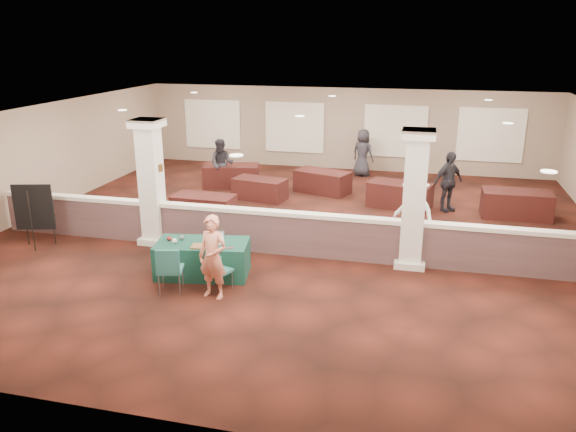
% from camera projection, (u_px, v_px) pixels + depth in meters
% --- Properties ---
extents(ground, '(16.00, 16.00, 0.00)m').
position_uv_depth(ground, '(299.00, 234.00, 15.24)').
color(ground, '#441911').
rests_on(ground, ground).
extents(wall_back, '(16.00, 0.04, 3.20)m').
position_uv_depth(wall_back, '(344.00, 129.00, 22.14)').
color(wall_back, gray).
rests_on(wall_back, ground).
extents(wall_front, '(16.00, 0.04, 3.20)m').
position_uv_depth(wall_front, '(166.00, 320.00, 7.36)').
color(wall_front, gray).
rests_on(wall_front, ground).
extents(wall_left, '(0.04, 16.00, 3.20)m').
position_uv_depth(wall_left, '(36.00, 161.00, 16.57)').
color(wall_left, gray).
rests_on(wall_left, ground).
extents(ceiling, '(16.00, 16.00, 0.02)m').
position_uv_depth(ceiling, '(300.00, 116.00, 14.26)').
color(ceiling, silver).
rests_on(ceiling, wall_back).
extents(partition_wall, '(15.60, 0.28, 1.10)m').
position_uv_depth(partition_wall, '(286.00, 232.00, 13.68)').
color(partition_wall, '#513638').
rests_on(partition_wall, ground).
extents(column_left, '(0.72, 0.72, 3.20)m').
position_uv_depth(column_left, '(151.00, 181.00, 14.15)').
color(column_left, white).
rests_on(column_left, ground).
extents(column_right, '(0.72, 0.72, 3.20)m').
position_uv_depth(column_right, '(414.00, 198.00, 12.67)').
color(column_right, white).
rests_on(column_right, ground).
extents(sconce_left, '(0.12, 0.12, 0.18)m').
position_uv_depth(sconce_left, '(140.00, 167.00, 14.10)').
color(sconce_left, brown).
rests_on(sconce_left, column_left).
extents(sconce_right, '(0.12, 0.12, 0.18)m').
position_uv_depth(sconce_right, '(160.00, 168.00, 13.97)').
color(sconce_right, brown).
rests_on(sconce_right, column_left).
extents(near_table, '(2.17, 1.34, 0.78)m').
position_uv_depth(near_table, '(203.00, 259.00, 12.54)').
color(near_table, '#0F372B').
rests_on(near_table, ground).
extents(conf_chair_main, '(0.55, 0.55, 0.86)m').
position_uv_depth(conf_chair_main, '(217.00, 268.00, 11.72)').
color(conf_chair_main, '#205F5F').
rests_on(conf_chair_main, ground).
extents(conf_chair_side, '(0.63, 0.63, 1.02)m').
position_uv_depth(conf_chair_side, '(169.00, 267.00, 11.57)').
color(conf_chair_side, '#205F5F').
rests_on(conf_chair_side, ground).
extents(easel_board, '(0.95, 0.57, 1.65)m').
position_uv_depth(easel_board, '(34.00, 208.00, 13.97)').
color(easel_board, black).
rests_on(easel_board, ground).
extents(woman, '(0.70, 0.54, 1.75)m').
position_uv_depth(woman, '(213.00, 257.00, 11.34)').
color(woman, '#ED8067').
rests_on(woman, ground).
extents(far_table_front_left, '(1.81, 0.94, 0.72)m').
position_uv_depth(far_table_front_left, '(204.00, 207.00, 16.35)').
color(far_table_front_left, black).
rests_on(far_table_front_left, ground).
extents(far_table_front_center, '(1.83, 1.16, 0.69)m').
position_uv_depth(far_table_front_center, '(260.00, 189.00, 18.36)').
color(far_table_front_center, black).
rests_on(far_table_front_center, ground).
extents(far_table_front_right, '(1.96, 0.99, 0.79)m').
position_uv_depth(far_table_front_right, '(516.00, 204.00, 16.53)').
color(far_table_front_right, black).
rests_on(far_table_front_right, ground).
extents(far_table_back_left, '(2.09, 1.39, 0.78)m').
position_uv_depth(far_table_back_left, '(231.00, 176.00, 19.89)').
color(far_table_back_left, black).
rests_on(far_table_back_left, ground).
extents(far_table_back_center, '(2.03, 1.47, 0.74)m').
position_uv_depth(far_table_back_center, '(322.00, 182.00, 19.15)').
color(far_table_back_center, black).
rests_on(far_table_back_center, ground).
extents(far_table_back_right, '(2.08, 1.39, 0.77)m').
position_uv_depth(far_table_back_right, '(400.00, 195.00, 17.51)').
color(far_table_back_right, black).
rests_on(far_table_back_right, ground).
extents(attendee_a, '(0.89, 0.58, 1.74)m').
position_uv_depth(attendee_a, '(222.00, 164.00, 19.50)').
color(attendee_a, black).
rests_on(attendee_a, ground).
extents(attendee_b, '(1.25, 1.08, 1.80)m').
position_uv_depth(attendee_b, '(414.00, 210.00, 14.29)').
color(attendee_b, beige).
rests_on(attendee_b, ground).
extents(attendee_c, '(1.14, 1.11, 1.84)m').
position_uv_depth(attendee_c, '(448.00, 182.00, 16.96)').
color(attendee_c, black).
rests_on(attendee_c, ground).
extents(attendee_d, '(1.00, 0.82, 1.78)m').
position_uv_depth(attendee_d, '(363.00, 153.00, 21.24)').
color(attendee_d, black).
rests_on(attendee_d, ground).
extents(laptop_base, '(0.39, 0.30, 0.02)m').
position_uv_depth(laptop_base, '(216.00, 243.00, 12.34)').
color(laptop_base, silver).
rests_on(laptop_base, near_table).
extents(laptop_screen, '(0.35, 0.07, 0.23)m').
position_uv_depth(laptop_screen, '(216.00, 236.00, 12.42)').
color(laptop_screen, silver).
rests_on(laptop_screen, near_table).
extents(screen_glow, '(0.32, 0.06, 0.20)m').
position_uv_depth(screen_glow, '(216.00, 237.00, 12.42)').
color(screen_glow, '#AFB8D2').
rests_on(screen_glow, near_table).
extents(knitting, '(0.47, 0.39, 0.03)m').
position_uv_depth(knitting, '(202.00, 246.00, 12.16)').
color(knitting, '#BC731E').
rests_on(knitting, near_table).
extents(yarn_cream, '(0.12, 0.12, 0.12)m').
position_uv_depth(yarn_cream, '(174.00, 241.00, 12.34)').
color(yarn_cream, beige).
rests_on(yarn_cream, near_table).
extents(yarn_red, '(0.11, 0.11, 0.11)m').
position_uv_depth(yarn_red, '(169.00, 238.00, 12.50)').
color(yarn_red, maroon).
rests_on(yarn_red, near_table).
extents(yarn_grey, '(0.11, 0.11, 0.11)m').
position_uv_depth(yarn_grey, '(182.00, 238.00, 12.55)').
color(yarn_grey, '#4E4D53').
rests_on(yarn_grey, near_table).
extents(scissors, '(0.13, 0.05, 0.01)m').
position_uv_depth(scissors, '(230.00, 248.00, 12.08)').
color(scissors, red).
rests_on(scissors, near_table).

